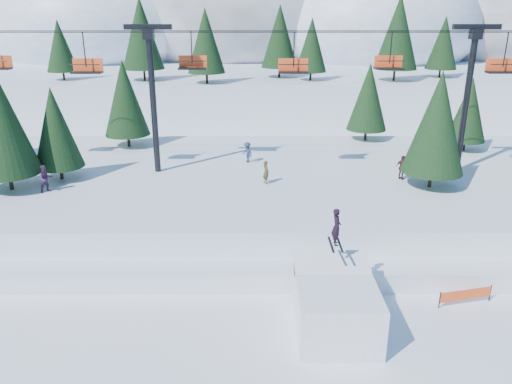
{
  "coord_description": "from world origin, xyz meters",
  "views": [
    {
      "loc": [
        -1.9,
        -17.05,
        13.55
      ],
      "look_at": [
        -1.82,
        6.0,
        5.2
      ],
      "focal_mm": 35.0,
      "sensor_mm": 36.0,
      "label": 1
    }
  ],
  "objects_px": {
    "jump_kicker": "(335,305)",
    "banner_far": "(453,268)",
    "banner_near": "(465,295)",
    "chairlift": "(291,77)"
  },
  "relations": [
    {
      "from": "jump_kicker",
      "to": "banner_far",
      "type": "distance_m",
      "value": 8.57
    },
    {
      "from": "banner_near",
      "to": "banner_far",
      "type": "height_order",
      "value": "same"
    },
    {
      "from": "chairlift",
      "to": "banner_near",
      "type": "relative_size",
      "value": 16.58
    },
    {
      "from": "chairlift",
      "to": "banner_far",
      "type": "xyz_separation_m",
      "value": [
        8.13,
        -11.3,
        -8.78
      ]
    },
    {
      "from": "banner_far",
      "to": "jump_kicker",
      "type": "bearing_deg",
      "value": -146.21
    },
    {
      "from": "banner_near",
      "to": "banner_far",
      "type": "relative_size",
      "value": 0.99
    },
    {
      "from": "banner_near",
      "to": "banner_far",
      "type": "bearing_deg",
      "value": 81.98
    },
    {
      "from": "banner_far",
      "to": "chairlift",
      "type": "bearing_deg",
      "value": 125.73
    },
    {
      "from": "jump_kicker",
      "to": "banner_near",
      "type": "height_order",
      "value": "jump_kicker"
    },
    {
      "from": "jump_kicker",
      "to": "banner_near",
      "type": "xyz_separation_m",
      "value": [
        6.71,
        2.07,
        -0.76
      ]
    }
  ]
}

